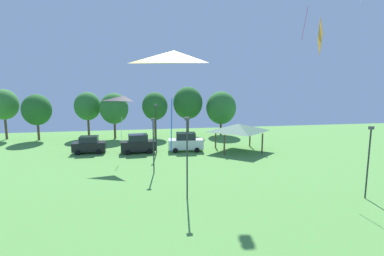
% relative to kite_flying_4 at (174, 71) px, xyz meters
% --- Properties ---
extents(kite_flying_4, '(3.37, 2.66, 4.94)m').
position_rel_kite_flying_4_xyz_m(kite_flying_4, '(0.00, 0.00, 0.00)').
color(kite_flying_4, yellow).
extents(kite_flying_6, '(3.35, 2.84, 4.52)m').
position_rel_kite_flying_4_xyz_m(kite_flying_6, '(-3.75, 18.61, -3.25)').
color(kite_flying_6, black).
extents(kite_flying_11, '(1.31, 2.67, 2.95)m').
position_rel_kite_flying_4_xyz_m(kite_flying_11, '(12.33, 5.41, 3.00)').
color(kite_flying_11, orange).
extents(parked_car_leftmost, '(4.08, 2.06, 2.20)m').
position_rel_kite_flying_4_xyz_m(parked_car_leftmost, '(-8.48, 22.16, -8.53)').
color(parked_car_leftmost, black).
rests_on(parked_car_leftmost, ground).
extents(parked_car_second_from_left, '(4.49, 2.21, 2.42)m').
position_rel_kite_flying_4_xyz_m(parked_car_second_from_left, '(-2.29, 21.21, -8.43)').
color(parked_car_second_from_left, black).
rests_on(parked_car_second_from_left, ground).
extents(parked_car_third_from_left, '(4.67, 2.34, 2.46)m').
position_rel_kite_flying_4_xyz_m(parked_car_third_from_left, '(3.90, 21.16, -8.41)').
color(parked_car_third_from_left, silver).
rests_on(parked_car_third_from_left, ground).
extents(park_pavilion, '(6.49, 5.66, 3.60)m').
position_rel_kite_flying_4_xyz_m(park_pavilion, '(10.82, 20.40, -6.54)').
color(park_pavilion, brown).
rests_on(park_pavilion, ground).
extents(light_post_0, '(0.36, 0.20, 6.30)m').
position_rel_kite_flying_4_xyz_m(light_post_0, '(0.01, 20.50, -6.07)').
color(light_post_0, '#2D2D33').
rests_on(light_post_0, ground).
extents(light_post_1, '(0.36, 0.20, 5.52)m').
position_rel_kite_flying_4_xyz_m(light_post_1, '(-0.71, 12.23, -6.47)').
color(light_post_1, '#2D2D33').
rests_on(light_post_1, ground).
extents(light_post_2, '(0.36, 0.20, 5.72)m').
position_rel_kite_flying_4_xyz_m(light_post_2, '(15.30, 2.62, -6.37)').
color(light_post_2, '#2D2D33').
rests_on(light_post_2, ground).
extents(light_post_3, '(0.36, 0.20, 6.42)m').
position_rel_kite_flying_4_xyz_m(light_post_3, '(1.53, 4.95, -6.01)').
color(light_post_3, '#2D2D33').
rests_on(light_post_3, ground).
extents(treeline_tree_0, '(4.36, 4.36, 7.96)m').
position_rel_kite_flying_4_xyz_m(treeline_tree_0, '(-23.05, 34.34, -4.08)').
color(treeline_tree_0, brown).
rests_on(treeline_tree_0, ground).
extents(treeline_tree_1, '(4.39, 4.39, 7.19)m').
position_rel_kite_flying_4_xyz_m(treeline_tree_1, '(-17.77, 32.74, -4.86)').
color(treeline_tree_1, brown).
rests_on(treeline_tree_1, ground).
extents(treeline_tree_2, '(4.20, 4.20, 7.45)m').
position_rel_kite_flying_4_xyz_m(treeline_tree_2, '(-10.39, 34.00, -4.50)').
color(treeline_tree_2, brown).
rests_on(treeline_tree_2, ground).
extents(treeline_tree_3, '(4.49, 4.49, 7.34)m').
position_rel_kite_flying_4_xyz_m(treeline_tree_3, '(-6.02, 32.00, -4.76)').
color(treeline_tree_3, brown).
rests_on(treeline_tree_3, ground).
extents(treeline_tree_4, '(4.15, 4.15, 7.42)m').
position_rel_kite_flying_4_xyz_m(treeline_tree_4, '(0.47, 32.15, -4.50)').
color(treeline_tree_4, brown).
rests_on(treeline_tree_4, ground).
extents(treeline_tree_5, '(5.00, 5.00, 8.27)m').
position_rel_kite_flying_4_xyz_m(treeline_tree_5, '(6.17, 33.47, -4.11)').
color(treeline_tree_5, brown).
rests_on(treeline_tree_5, ground).
extents(treeline_tree_6, '(5.12, 5.12, 7.49)m').
position_rel_kite_flying_4_xyz_m(treeline_tree_6, '(11.82, 32.63, -4.95)').
color(treeline_tree_6, brown).
rests_on(treeline_tree_6, ground).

